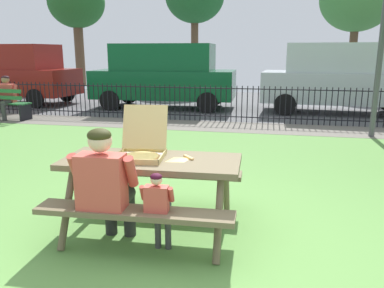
{
  "coord_description": "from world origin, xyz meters",
  "views": [
    {
      "loc": [
        0.84,
        -3.26,
        1.83
      ],
      "look_at": [
        -0.11,
        1.17,
        0.75
      ],
      "focal_mm": 36.28,
      "sensor_mm": 36.0,
      "label": 1
    }
  ],
  "objects_px": {
    "child_at_table": "(159,205)",
    "person_on_park_bench": "(5,95)",
    "lamp_post_walkway": "(383,28)",
    "parked_car_right": "(341,77)",
    "adult_at_table": "(106,184)",
    "parked_car_left": "(12,73)",
    "pizza_slice_on_table": "(181,159)",
    "parked_car_center": "(164,75)",
    "far_tree_left": "(76,4)",
    "park_bench_left": "(2,104)",
    "picnic_table_foreground": "(152,175)",
    "pizza_box_open": "(142,148)"
  },
  "relations": [
    {
      "from": "park_bench_left",
      "to": "parked_car_right",
      "type": "height_order",
      "value": "parked_car_right"
    },
    {
      "from": "lamp_post_walkway",
      "to": "parked_car_center",
      "type": "xyz_separation_m",
      "value": [
        -5.73,
        3.38,
        -1.22
      ]
    },
    {
      "from": "picnic_table_foreground",
      "to": "adult_at_table",
      "type": "xyz_separation_m",
      "value": [
        -0.27,
        -0.51,
        0.06
      ]
    },
    {
      "from": "adult_at_table",
      "to": "park_bench_left",
      "type": "bearing_deg",
      "value": 133.5
    },
    {
      "from": "parked_car_center",
      "to": "parked_car_right",
      "type": "distance_m",
      "value": 5.51
    },
    {
      "from": "picnic_table_foreground",
      "to": "pizza_box_open",
      "type": "distance_m",
      "value": 0.3
    },
    {
      "from": "pizza_box_open",
      "to": "pizza_slice_on_table",
      "type": "xyz_separation_m",
      "value": [
        0.42,
        -0.03,
        -0.09
      ]
    },
    {
      "from": "child_at_table",
      "to": "parked_car_center",
      "type": "bearing_deg",
      "value": 105.72
    },
    {
      "from": "adult_at_table",
      "to": "parked_car_right",
      "type": "xyz_separation_m",
      "value": [
        3.39,
        9.31,
        0.44
      ]
    },
    {
      "from": "lamp_post_walkway",
      "to": "pizza_slice_on_table",
      "type": "bearing_deg",
      "value": -119.42
    },
    {
      "from": "lamp_post_walkway",
      "to": "parked_car_center",
      "type": "bearing_deg",
      "value": 149.45
    },
    {
      "from": "child_at_table",
      "to": "lamp_post_walkway",
      "type": "distance_m",
      "value": 6.95
    },
    {
      "from": "lamp_post_walkway",
      "to": "parked_car_right",
      "type": "distance_m",
      "value": 3.6
    },
    {
      "from": "picnic_table_foreground",
      "to": "parked_car_center",
      "type": "height_order",
      "value": "parked_car_center"
    },
    {
      "from": "pizza_slice_on_table",
      "to": "far_tree_left",
      "type": "bearing_deg",
      "value": 120.66
    },
    {
      "from": "parked_car_right",
      "to": "far_tree_left",
      "type": "distance_m",
      "value": 14.73
    },
    {
      "from": "picnic_table_foreground",
      "to": "parked_car_left",
      "type": "distance_m",
      "value": 11.94
    },
    {
      "from": "pizza_box_open",
      "to": "lamp_post_walkway",
      "type": "xyz_separation_m",
      "value": [
        3.46,
        5.36,
        1.45
      ]
    },
    {
      "from": "child_at_table",
      "to": "park_bench_left",
      "type": "relative_size",
      "value": 0.5
    },
    {
      "from": "pizza_slice_on_table",
      "to": "park_bench_left",
      "type": "distance_m",
      "value": 8.66
    },
    {
      "from": "pizza_slice_on_table",
      "to": "lamp_post_walkway",
      "type": "relative_size",
      "value": 0.08
    },
    {
      "from": "picnic_table_foreground",
      "to": "adult_at_table",
      "type": "height_order",
      "value": "adult_at_table"
    },
    {
      "from": "pizza_slice_on_table",
      "to": "adult_at_table",
      "type": "distance_m",
      "value": 0.8
    },
    {
      "from": "pizza_box_open",
      "to": "child_at_table",
      "type": "distance_m",
      "value": 0.78
    },
    {
      "from": "park_bench_left",
      "to": "child_at_table",
      "type": "bearing_deg",
      "value": -44.23
    },
    {
      "from": "picnic_table_foreground",
      "to": "parked_car_center",
      "type": "xyz_separation_m",
      "value": [
        -2.39,
        8.8,
        0.5
      ]
    },
    {
      "from": "park_bench_left",
      "to": "far_tree_left",
      "type": "distance_m",
      "value": 11.5
    },
    {
      "from": "parked_car_right",
      "to": "adult_at_table",
      "type": "bearing_deg",
      "value": -109.99
    },
    {
      "from": "picnic_table_foreground",
      "to": "lamp_post_walkway",
      "type": "distance_m",
      "value": 6.59
    },
    {
      "from": "lamp_post_walkway",
      "to": "parked_car_center",
      "type": "relative_size",
      "value": 0.81
    },
    {
      "from": "pizza_box_open",
      "to": "far_tree_left",
      "type": "relative_size",
      "value": 0.11
    },
    {
      "from": "pizza_slice_on_table",
      "to": "adult_at_table",
      "type": "bearing_deg",
      "value": -135.97
    },
    {
      "from": "park_bench_left",
      "to": "lamp_post_walkway",
      "type": "relative_size",
      "value": 0.43
    },
    {
      "from": "child_at_table",
      "to": "person_on_park_bench",
      "type": "height_order",
      "value": "person_on_park_bench"
    },
    {
      "from": "person_on_park_bench",
      "to": "lamp_post_walkway",
      "type": "xyz_separation_m",
      "value": [
        9.41,
        -0.34,
        1.66
      ]
    },
    {
      "from": "pizza_slice_on_table",
      "to": "person_on_park_bench",
      "type": "height_order",
      "value": "person_on_park_bench"
    },
    {
      "from": "person_on_park_bench",
      "to": "parked_car_left",
      "type": "relative_size",
      "value": 0.25
    },
    {
      "from": "child_at_table",
      "to": "parked_car_right",
      "type": "bearing_deg",
      "value": 72.79
    },
    {
      "from": "lamp_post_walkway",
      "to": "park_bench_left",
      "type": "bearing_deg",
      "value": 178.05
    },
    {
      "from": "park_bench_left",
      "to": "far_tree_left",
      "type": "relative_size",
      "value": 0.29
    },
    {
      "from": "child_at_table",
      "to": "person_on_park_bench",
      "type": "xyz_separation_m",
      "value": [
        -6.31,
        6.29,
        0.16
      ]
    },
    {
      "from": "person_on_park_bench",
      "to": "adult_at_table",
      "type": "bearing_deg",
      "value": -47.23
    },
    {
      "from": "lamp_post_walkway",
      "to": "far_tree_left",
      "type": "xyz_separation_m",
      "value": [
        -12.58,
        10.72,
        1.97
      ]
    },
    {
      "from": "pizza_slice_on_table",
      "to": "child_at_table",
      "type": "distance_m",
      "value": 0.63
    },
    {
      "from": "parked_car_center",
      "to": "far_tree_left",
      "type": "height_order",
      "value": "far_tree_left"
    },
    {
      "from": "parked_car_left",
      "to": "far_tree_left",
      "type": "xyz_separation_m",
      "value": [
        -1.19,
        7.34,
        3.19
      ]
    },
    {
      "from": "picnic_table_foreground",
      "to": "parked_car_center",
      "type": "relative_size",
      "value": 0.4
    },
    {
      "from": "pizza_slice_on_table",
      "to": "parked_car_center",
      "type": "height_order",
      "value": "parked_car_center"
    },
    {
      "from": "child_at_table",
      "to": "lamp_post_walkway",
      "type": "relative_size",
      "value": 0.22
    },
    {
      "from": "person_on_park_bench",
      "to": "parked_car_right",
      "type": "xyz_separation_m",
      "value": [
        9.19,
        3.04,
        0.44
      ]
    }
  ]
}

